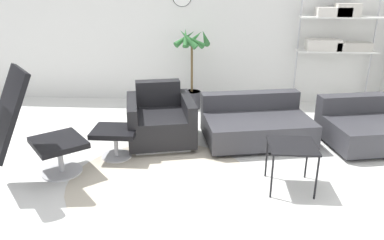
{
  "coord_description": "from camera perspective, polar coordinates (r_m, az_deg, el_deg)",
  "views": [
    {
      "loc": [
        0.49,
        -3.57,
        2.01
      ],
      "look_at": [
        0.23,
        0.29,
        0.55
      ],
      "focal_mm": 35.0,
      "sensor_mm": 36.0,
      "label": 1
    }
  ],
  "objects": [
    {
      "name": "armchair_red",
      "position": [
        4.86,
        -4.84,
        -0.21
      ],
      "size": [
        1.0,
        1.02,
        0.75
      ],
      "rotation": [
        0.0,
        0.0,
        3.37
      ],
      "color": "silver",
      "rests_on": "ground_plane"
    },
    {
      "name": "side_table",
      "position": [
        3.85,
        15.0,
        -4.31
      ],
      "size": [
        0.46,
        0.46,
        0.48
      ],
      "color": "black",
      "rests_on": "ground_plane"
    },
    {
      "name": "wall_back",
      "position": [
        6.41,
        -0.65,
        15.23
      ],
      "size": [
        12.0,
        0.09,
        2.8
      ],
      "color": "silver",
      "rests_on": "ground_plane"
    },
    {
      "name": "couch_second",
      "position": [
        5.29,
        25.16,
        -1.2
      ],
      "size": [
        1.23,
        1.1,
        0.58
      ],
      "rotation": [
        0.0,
        0.0,
        3.34
      ],
      "color": "black",
      "rests_on": "ground_plane"
    },
    {
      "name": "ground_plane",
      "position": [
        4.13,
        -3.54,
        -8.5
      ],
      "size": [
        12.0,
        12.0,
        0.0
      ],
      "primitive_type": "plane",
      "color": "silver"
    },
    {
      "name": "couch_low",
      "position": [
        4.97,
        9.68,
        -0.78
      ],
      "size": [
        1.49,
        1.15,
        0.58
      ],
      "rotation": [
        0.0,
        0.0,
        3.34
      ],
      "color": "black",
      "rests_on": "ground_plane"
    },
    {
      "name": "round_rug",
      "position": [
        4.04,
        -4.69,
        -9.2
      ],
      "size": [
        1.97,
        1.97,
        0.01
      ],
      "color": "#BCB29E",
      "rests_on": "ground_plane"
    },
    {
      "name": "ottoman",
      "position": [
        4.51,
        -11.61,
        -2.35
      ],
      "size": [
        0.51,
        0.44,
        0.36
      ],
      "color": "#BCBCC1",
      "rests_on": "ground_plane"
    },
    {
      "name": "potted_plant",
      "position": [
        6.07,
        0.05,
        7.39
      ],
      "size": [
        0.59,
        0.58,
        1.33
      ],
      "color": "#333338",
      "rests_on": "ground_plane"
    },
    {
      "name": "shelf_unit",
      "position": [
        6.42,
        21.38,
        12.47
      ],
      "size": [
        1.25,
        0.28,
        1.77
      ],
      "color": "#BCBCC1",
      "rests_on": "ground_plane"
    },
    {
      "name": "lounge_chair",
      "position": [
        4.07,
        -25.06,
        0.69
      ],
      "size": [
        1.09,
        1.04,
        1.31
      ],
      "rotation": [
        0.0,
        0.0,
        -0.87
      ],
      "color": "#BCBCC1",
      "rests_on": "ground_plane"
    }
  ]
}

